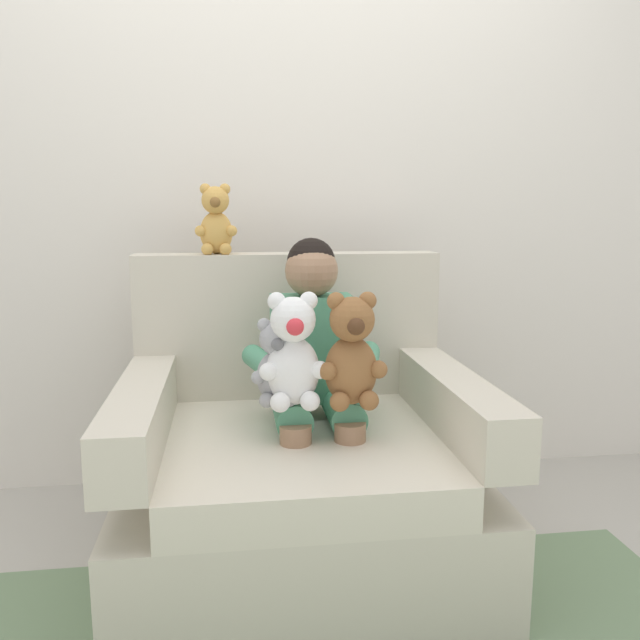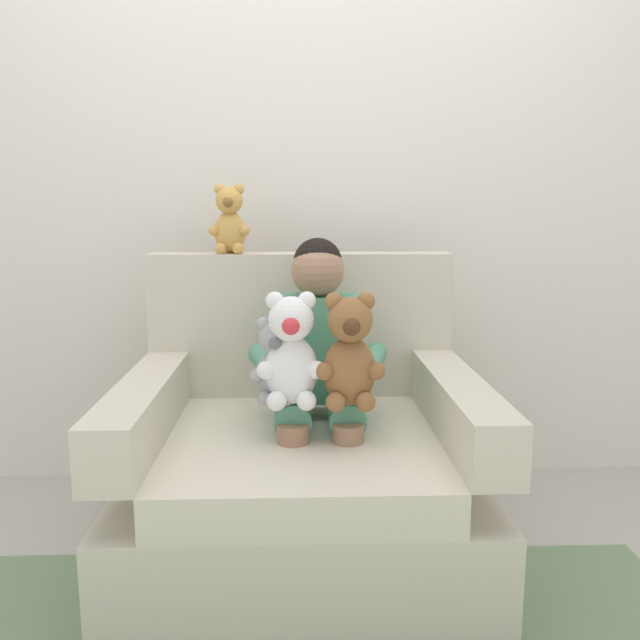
% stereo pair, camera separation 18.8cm
% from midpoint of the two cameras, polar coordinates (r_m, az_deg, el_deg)
% --- Properties ---
extents(ground_plane, '(8.00, 8.00, 0.00)m').
position_cam_midpoint_polar(ground_plane, '(2.20, 1.09, -20.45)').
color(ground_plane, '#ADA89E').
extents(back_wall, '(6.00, 0.10, 2.60)m').
position_cam_midpoint_polar(back_wall, '(2.66, 0.28, 13.92)').
color(back_wall, silver).
rests_on(back_wall, ground).
extents(armchair, '(1.08, 0.96, 0.95)m').
position_cam_midpoint_polar(armchair, '(2.11, 1.05, -12.81)').
color(armchair, beige).
rests_on(armchair, ground).
extents(seated_child, '(0.45, 0.39, 0.82)m').
position_cam_midpoint_polar(seated_child, '(2.04, 2.52, -3.24)').
color(seated_child, '#4C9370').
rests_on(seated_child, armchair).
extents(plush_white, '(0.20, 0.16, 0.33)m').
position_cam_midpoint_polar(plush_white, '(1.85, 0.37, -2.97)').
color(plush_white, white).
rests_on(plush_white, armchair).
extents(plush_brown, '(0.20, 0.16, 0.33)m').
position_cam_midpoint_polar(plush_brown, '(1.84, 5.56, -3.04)').
color(plush_brown, brown).
rests_on(plush_brown, armchair).
extents(plush_grey, '(0.15, 0.12, 0.25)m').
position_cam_midpoint_polar(plush_grey, '(1.89, -1.05, -3.83)').
color(plush_grey, '#9E9EA3').
rests_on(plush_grey, armchair).
extents(plush_honey_on_backrest, '(0.14, 0.12, 0.24)m').
position_cam_midpoint_polar(plush_honey_on_backrest, '(2.31, -5.63, 8.64)').
color(plush_honey_on_backrest, gold).
rests_on(plush_honey_on_backrest, armchair).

